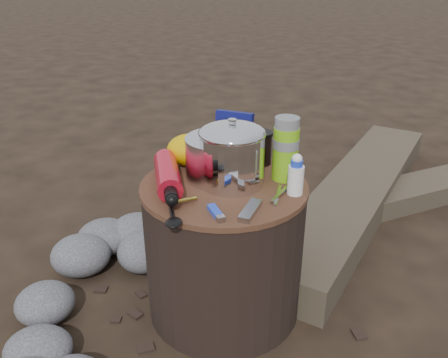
{
  "coord_description": "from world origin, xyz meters",
  "views": [
    {
      "loc": [
        0.05,
        -1.25,
        1.07
      ],
      "look_at": [
        0.0,
        0.0,
        0.48
      ],
      "focal_mm": 37.08,
      "sensor_mm": 36.0,
      "label": 1
    }
  ],
  "objects_px": {
    "camping_pot": "(232,154)",
    "thermos": "(286,149)",
    "fuel_bottle": "(168,175)",
    "log_main": "(356,195)",
    "travel_mug": "(261,148)",
    "stump": "(224,249)"
  },
  "relations": [
    {
      "from": "log_main",
      "to": "travel_mug",
      "type": "distance_m",
      "value": 0.86
    },
    {
      "from": "camping_pot",
      "to": "fuel_bottle",
      "type": "distance_m",
      "value": 0.2
    },
    {
      "from": "travel_mug",
      "to": "fuel_bottle",
      "type": "bearing_deg",
      "value": -147.02
    },
    {
      "from": "fuel_bottle",
      "to": "thermos",
      "type": "distance_m",
      "value": 0.36
    },
    {
      "from": "stump",
      "to": "camping_pot",
      "type": "bearing_deg",
      "value": 17.61
    },
    {
      "from": "fuel_bottle",
      "to": "travel_mug",
      "type": "bearing_deg",
      "value": 20.42
    },
    {
      "from": "travel_mug",
      "to": "log_main",
      "type": "bearing_deg",
      "value": 48.65
    },
    {
      "from": "stump",
      "to": "thermos",
      "type": "relative_size",
      "value": 2.59
    },
    {
      "from": "camping_pot",
      "to": "thermos",
      "type": "bearing_deg",
      "value": 15.08
    },
    {
      "from": "log_main",
      "to": "travel_mug",
      "type": "height_order",
      "value": "travel_mug"
    },
    {
      "from": "stump",
      "to": "fuel_bottle",
      "type": "relative_size",
      "value": 1.68
    },
    {
      "from": "log_main",
      "to": "camping_pot",
      "type": "relative_size",
      "value": 8.89
    },
    {
      "from": "fuel_bottle",
      "to": "thermos",
      "type": "relative_size",
      "value": 1.54
    },
    {
      "from": "thermos",
      "to": "camping_pot",
      "type": "bearing_deg",
      "value": -164.92
    },
    {
      "from": "thermos",
      "to": "travel_mug",
      "type": "bearing_deg",
      "value": 121.27
    },
    {
      "from": "camping_pot",
      "to": "thermos",
      "type": "height_order",
      "value": "thermos"
    },
    {
      "from": "travel_mug",
      "to": "thermos",
      "type": "bearing_deg",
      "value": -58.73
    },
    {
      "from": "stump",
      "to": "travel_mug",
      "type": "distance_m",
      "value": 0.35
    },
    {
      "from": "log_main",
      "to": "camping_pot",
      "type": "distance_m",
      "value": 1.03
    },
    {
      "from": "stump",
      "to": "travel_mug",
      "type": "bearing_deg",
      "value": 55.56
    },
    {
      "from": "stump",
      "to": "thermos",
      "type": "distance_m",
      "value": 0.38
    },
    {
      "from": "camping_pot",
      "to": "log_main",
      "type": "bearing_deg",
      "value": 50.96
    }
  ]
}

